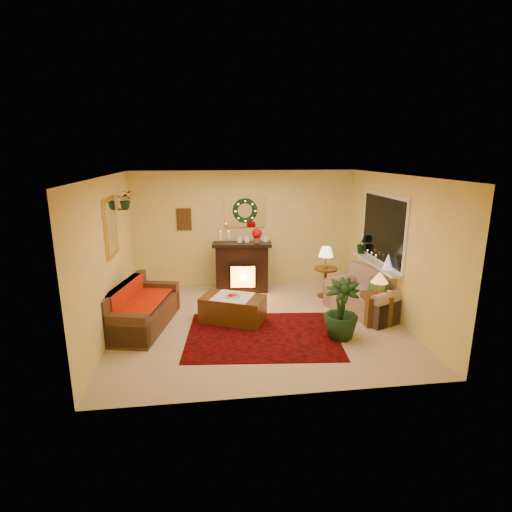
{
  "coord_description": "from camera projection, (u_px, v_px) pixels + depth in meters",
  "views": [
    {
      "loc": [
        -0.92,
        -6.6,
        2.95
      ],
      "look_at": [
        0.0,
        0.35,
        1.15
      ],
      "focal_mm": 28.0,
      "sensor_mm": 36.0,
      "label": 1
    }
  ],
  "objects": [
    {
      "name": "loveseat",
      "position": [
        365.0,
        292.0,
        7.53
      ],
      "size": [
        1.33,
        1.63,
        0.82
      ],
      "primitive_type": "cube",
      "rotation": [
        0.0,
        0.0,
        0.43
      ],
      "color": "gray",
      "rests_on": "floor"
    },
    {
      "name": "coffee_table",
      "position": [
        233.0,
        310.0,
        7.2
      ],
      "size": [
        1.26,
        1.01,
        0.47
      ],
      "primitive_type": "cube",
      "rotation": [
        0.0,
        0.0,
        -0.43
      ],
      "color": "#4F2D0F",
      "rests_on": "floor"
    },
    {
      "name": "lamp_cream",
      "position": [
        326.0,
        256.0,
        8.28
      ],
      "size": [
        0.3,
        0.3,
        0.46
      ],
      "primitive_type": "cone",
      "color": "#FFE698",
      "rests_on": "side_table_round"
    },
    {
      "name": "wall_art",
      "position": [
        184.0,
        219.0,
        8.77
      ],
      "size": [
        0.32,
        0.03,
        0.48
      ],
      "primitive_type": "cube",
      "color": "#381E11",
      "rests_on": "wall_back"
    },
    {
      "name": "floor",
      "position": [
        259.0,
        323.0,
        7.18
      ],
      "size": [
        5.0,
        5.0,
        0.0
      ],
      "primitive_type": "plane",
      "color": "beige",
      "rests_on": "ground"
    },
    {
      "name": "poinsettia",
      "position": [
        257.0,
        233.0,
        8.52
      ],
      "size": [
        0.22,
        0.22,
        0.22
      ],
      "primitive_type": "sphere",
      "color": "#DC0009",
      "rests_on": "fireplace"
    },
    {
      "name": "area_rug",
      "position": [
        262.0,
        335.0,
        6.67
      ],
      "size": [
        2.66,
        2.1,
        0.01
      ],
      "primitive_type": "cube",
      "rotation": [
        0.0,
        0.0,
        -0.1
      ],
      "color": "#4E1319",
      "rests_on": "floor"
    },
    {
      "name": "window_glass",
      "position": [
        382.0,
        229.0,
        7.64
      ],
      "size": [
        0.02,
        1.7,
        1.22
      ],
      "primitive_type": "cube",
      "color": "black",
      "rests_on": "wall_right"
    },
    {
      "name": "wall_left",
      "position": [
        108.0,
        257.0,
        6.54
      ],
      "size": [
        4.5,
        4.5,
        0.0
      ],
      "primitive_type": "plane",
      "color": "#EFD88C",
      "rests_on": "ground"
    },
    {
      "name": "sofa",
      "position": [
        142.0,
        303.0,
        6.92
      ],
      "size": [
        1.17,
        1.92,
        0.77
      ],
      "primitive_type": "cube",
      "rotation": [
        0.0,
        0.0,
        -0.22
      ],
      "color": "brown",
      "rests_on": "floor"
    },
    {
      "name": "mini_tree",
      "position": [
        388.0,
        261.0,
        7.29
      ],
      "size": [
        0.19,
        0.19,
        0.29
      ],
      "primitive_type": "cone",
      "color": "white",
      "rests_on": "window_sill"
    },
    {
      "name": "side_table_round",
      "position": [
        325.0,
        282.0,
        8.42
      ],
      "size": [
        0.62,
        0.62,
        0.63
      ],
      "primitive_type": "cylinder",
      "rotation": [
        0.0,
        0.0,
        0.36
      ],
      "color": "black",
      "rests_on": "floor"
    },
    {
      "name": "fruit_bowl",
      "position": [
        233.0,
        298.0,
        7.13
      ],
      "size": [
        0.28,
        0.28,
        0.07
      ],
      "primitive_type": "cylinder",
      "color": "silver",
      "rests_on": "coffee_table"
    },
    {
      "name": "lamp_tiffany",
      "position": [
        379.0,
        283.0,
        7.0
      ],
      "size": [
        0.31,
        0.31,
        0.45
      ],
      "primitive_type": "cone",
      "color": "#FFA72B",
      "rests_on": "end_table_square"
    },
    {
      "name": "window_frame",
      "position": [
        383.0,
        229.0,
        7.64
      ],
      "size": [
        0.03,
        1.86,
        1.36
      ],
      "primitive_type": "cube",
      "color": "white",
      "rests_on": "wall_right"
    },
    {
      "name": "hanging_plant",
      "position": [
        126.0,
        208.0,
        7.41
      ],
      "size": [
        0.33,
        0.28,
        0.36
      ],
      "primitive_type": "imported",
      "color": "#194719",
      "rests_on": "wall_left"
    },
    {
      "name": "red_throw",
      "position": [
        140.0,
        300.0,
        7.03
      ],
      "size": [
        0.81,
        1.31,
        0.02
      ],
      "primitive_type": "cube",
      "color": "red",
      "rests_on": "sofa"
    },
    {
      "name": "ceiling",
      "position": [
        259.0,
        176.0,
        6.54
      ],
      "size": [
        5.0,
        5.0,
        0.0
      ],
      "primitive_type": "plane",
      "color": "white",
      "rests_on": "ground"
    },
    {
      "name": "end_table_square",
      "position": [
        376.0,
        309.0,
        7.1
      ],
      "size": [
        0.46,
        0.46,
        0.55
      ],
      "primitive_type": "cube",
      "rotation": [
        0.0,
        0.0,
        -0.04
      ],
      "color": "#533420",
      "rests_on": "floor"
    },
    {
      "name": "fireplace",
      "position": [
        242.0,
        267.0,
        8.7
      ],
      "size": [
        1.15,
        0.46,
        1.03
      ],
      "primitive_type": "cube",
      "rotation": [
        0.0,
        0.0,
        -0.1
      ],
      "color": "black",
      "rests_on": "floor"
    },
    {
      "name": "wall_right",
      "position": [
        396.0,
        248.0,
        7.18
      ],
      "size": [
        4.5,
        4.5,
        0.0
      ],
      "primitive_type": "plane",
      "color": "#EFD88C",
      "rests_on": "ground"
    },
    {
      "name": "wreath",
      "position": [
        245.0,
        211.0,
        8.86
      ],
      "size": [
        0.55,
        0.11,
        0.55
      ],
      "primitive_type": "torus",
      "rotation": [
        1.57,
        0.0,
        0.0
      ],
      "color": "#194719",
      "rests_on": "wall_back"
    },
    {
      "name": "mantel_candle_a",
      "position": [
        220.0,
        236.0,
        8.45
      ],
      "size": [
        0.06,
        0.06,
        0.18
      ],
      "primitive_type": "cylinder",
      "color": "white",
      "rests_on": "fireplace"
    },
    {
      "name": "wall_front",
      "position": [
        285.0,
        298.0,
        4.7
      ],
      "size": [
        5.0,
        5.0,
        0.0
      ],
      "primitive_type": "plane",
      "color": "#EFD88C",
      "rests_on": "ground"
    },
    {
      "name": "wall_back",
      "position": [
        245.0,
        229.0,
        9.02
      ],
      "size": [
        5.0,
        5.0,
        0.0
      ],
      "primitive_type": "plane",
      "color": "#EFD88C",
      "rests_on": "ground"
    },
    {
      "name": "mantel_mirror",
      "position": [
        245.0,
        211.0,
        8.9
      ],
      "size": [
        0.92,
        0.02,
        0.72
      ],
      "primitive_type": "cube",
      "color": "white",
      "rests_on": "wall_back"
    },
    {
      "name": "window_sill",
      "position": [
        375.0,
        263.0,
        7.8
      ],
      "size": [
        0.22,
        1.86,
        0.04
      ],
      "primitive_type": "cube",
      "color": "white",
      "rests_on": "wall_right"
    },
    {
      "name": "floor_palm",
      "position": [
        341.0,
        312.0,
        6.49
      ],
      "size": [
        2.08,
        2.08,
        2.98
      ],
      "primitive_type": "imported",
      "rotation": [
        0.0,
        0.0,
        -0.29
      ],
      "color": "#1B391E",
      "rests_on": "floor"
    },
    {
      "name": "gold_mirror",
      "position": [
        111.0,
        227.0,
        6.72
      ],
      "size": [
        0.03,
        0.84,
        1.0
      ],
      "primitive_type": "cube",
      "color": "gold",
      "rests_on": "wall_left"
    },
    {
      "name": "mantel_candle_b",
      "position": [
        229.0,
        235.0,
        8.5
      ],
      "size": [
        0.06,
        0.06,
        0.17
      ],
      "primitive_type": "cylinder",
      "color": "silver",
      "rests_on": "fireplace"
    },
    {
      "name": "sill_plant",
      "position": [
        362.0,
        245.0,
        8.43
      ],
      "size": [
        0.3,
        0.24,
        0.54
      ],
      "primitive_type": "imported",
      "color": "#225F21",
      "rests_on": "window_sill"
    }
  ]
}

